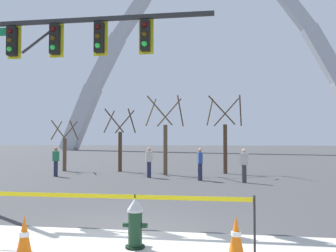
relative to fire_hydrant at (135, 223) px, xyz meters
name	(u,v)px	position (x,y,z in m)	size (l,w,h in m)	color
ground_plane	(128,232)	(-0.42, 1.09, -0.47)	(240.00, 240.00, 0.00)	#3D3D3F
fire_hydrant	(135,223)	(0.00, 0.00, 0.00)	(0.46, 0.48, 0.99)	black
caution_tape_barrier	(101,209)	(-0.64, -0.03, 0.24)	(5.66, 0.05, 1.03)	#232326
traffic_cone_by_hydrant	(24,237)	(-1.71, -0.87, -0.11)	(0.36, 0.36, 0.73)	black
traffic_cone_mid_sidewalk	(236,237)	(1.83, -0.31, -0.11)	(0.36, 0.36, 0.73)	black
traffic_signal_gantry	(42,61)	(-3.81, 3.57, 3.94)	(7.82, 0.44, 6.00)	#232326
monument_arch	(210,59)	(-0.42, 59.69, 16.39)	(57.71, 2.83, 37.66)	#B2B5BC
tree_far_left	(65,149)	(-8.42, 15.36, 0.98)	(1.52, 1.53, 3.25)	brown
tree_left_mid	(120,144)	(-4.80, 15.55, 1.29)	(1.83, 1.84, 3.95)	#473323
tree_center_left	(165,140)	(-1.63, 13.91, 1.54)	(2.07, 2.08, 4.50)	brown
tree_center_right	(225,139)	(1.79, 15.07, 1.57)	(2.11, 2.12, 4.59)	#473323
pedestrian_walking_left	(200,164)	(0.53, 11.27, 0.35)	(0.28, 0.38, 1.59)	#232847
pedestrian_standing_center	(56,162)	(-7.40, 12.02, 0.35)	(0.39, 0.33, 1.59)	#232847
pedestrian_walking_right	(244,165)	(2.62, 10.63, 0.35)	(0.39, 0.35, 1.59)	#38383D
pedestrian_near_trees	(149,162)	(-2.24, 12.22, 0.35)	(0.38, 0.29, 1.59)	#232847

